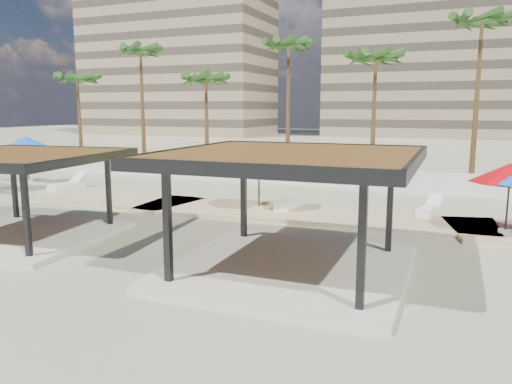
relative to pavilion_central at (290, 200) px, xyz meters
The scene contains 19 objects.
ground 4.53m from the pavilion_central, behind, with size 200.00×200.00×0.00m, color tan.
promenade 8.80m from the pavilion_central, 102.99° to the left, with size 44.45×7.97×0.24m.
boundary_wall 17.19m from the pavilion_central, 103.24° to the left, with size 56.00×0.30×1.20m, color silver.
building_west 83.64m from the pavilion_central, 123.77° to the left, with size 34.00×16.00×32.40m.
building_mid 79.59m from the pavilion_central, 89.94° to the left, with size 38.00×16.00×30.40m.
pavilion_central is the anchor object (origin of this frame).
pavilion_west 10.53m from the pavilion_central, behind, with size 7.08×7.08×3.24m.
umbrella_a 23.30m from the pavilion_central, 154.96° to the left, with size 3.50×3.50×2.89m.
umbrella_b 8.48m from the pavilion_central, 118.68° to the left, with size 3.95×3.95×2.88m.
umbrella_c 9.37m from the pavilion_central, 48.08° to the left, with size 3.34×3.34×2.65m.
lounger_a 18.67m from the pavilion_central, 152.93° to the left, with size 0.97×2.42×0.89m.
lounger_b 9.06m from the pavilion_central, 109.25° to the left, with size 0.77×2.20×0.83m.
lounger_c 10.23m from the pavilion_central, 70.54° to the left, with size 1.09×2.11×0.76m.
palm_a 31.68m from the pavilion_central, 142.73° to the left, with size 3.00×3.00×8.05m.
palm_b 27.89m from the pavilion_central, 134.34° to the left, with size 3.00×3.00×10.06m.
palm_c 23.22m from the pavilion_central, 124.56° to the left, with size 3.00×3.00×7.75m.
palm_d 21.76m from the pavilion_central, 109.49° to the left, with size 3.00×3.00×9.93m.
palm_e 19.87m from the pavilion_central, 92.77° to the left, with size 3.00×3.00×8.82m.
palm_f 21.21m from the pavilion_central, 75.23° to the left, with size 3.00×3.00×10.72m.
Camera 1 is at (8.62, -14.33, 4.84)m, focal length 35.00 mm.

